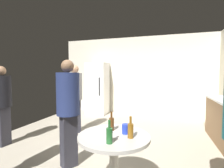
% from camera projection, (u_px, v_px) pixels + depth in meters
% --- Properties ---
extents(ground_plane, '(5.20, 5.20, 0.10)m').
position_uv_depth(ground_plane, '(114.00, 144.00, 3.48)').
color(ground_plane, '#B2A893').
extents(wall_back, '(5.32, 0.06, 2.70)m').
position_uv_depth(wall_back, '(135.00, 76.00, 5.90)').
color(wall_back, silver).
rests_on(wall_back, ground_plane).
extents(refrigerator, '(0.70, 0.68, 1.80)m').
position_uv_depth(refrigerator, '(97.00, 88.00, 5.89)').
color(refrigerator, white).
rests_on(refrigerator, ground_plane).
extents(foreground_table, '(0.80, 0.80, 0.73)m').
position_uv_depth(foreground_table, '(114.00, 144.00, 1.84)').
color(foreground_table, beige).
rests_on(foreground_table, ground_plane).
extents(beer_bottle_amber, '(0.06, 0.06, 0.23)m').
position_uv_depth(beer_bottle_amber, '(131.00, 130.00, 1.75)').
color(beer_bottle_amber, '#8C5919').
rests_on(beer_bottle_amber, foreground_table).
extents(beer_bottle_brown, '(0.06, 0.06, 0.23)m').
position_uv_depth(beer_bottle_brown, '(111.00, 124.00, 1.98)').
color(beer_bottle_brown, '#593314').
rests_on(beer_bottle_brown, foreground_table).
extents(beer_bottle_green, '(0.06, 0.06, 0.23)m').
position_uv_depth(beer_bottle_green, '(109.00, 135.00, 1.61)').
color(beer_bottle_green, '#26662D').
rests_on(beer_bottle_green, foreground_table).
extents(plastic_cup_blue, '(0.08, 0.08, 0.11)m').
position_uv_depth(plastic_cup_blue, '(125.00, 129.00, 1.87)').
color(plastic_cup_blue, blue).
rests_on(plastic_cup_blue, foreground_table).
extents(person_in_navy_shirt, '(0.47, 0.47, 1.62)m').
position_uv_depth(person_in_navy_shirt, '(68.00, 105.00, 2.49)').
color(person_in_navy_shirt, '#2D2D38').
rests_on(person_in_navy_shirt, ground_plane).
extents(person_in_black_shirt, '(0.35, 0.35, 1.56)m').
position_uv_depth(person_in_black_shirt, '(2.00, 100.00, 3.24)').
color(person_in_black_shirt, '#2D2D38').
rests_on(person_in_black_shirt, ground_plane).
extents(person_in_gray_shirt, '(0.48, 0.48, 1.62)m').
position_uv_depth(person_in_gray_shirt, '(75.00, 93.00, 3.95)').
color(person_in_gray_shirt, '#2D2D38').
rests_on(person_in_gray_shirt, ground_plane).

